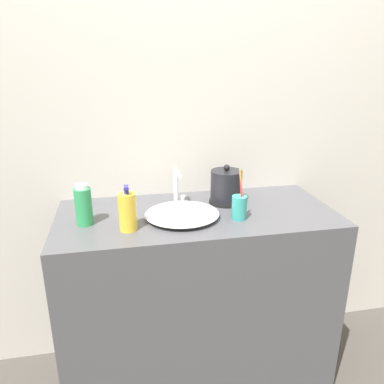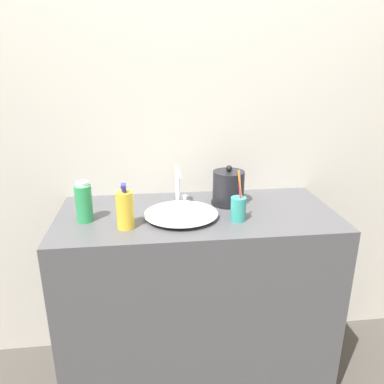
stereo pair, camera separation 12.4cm
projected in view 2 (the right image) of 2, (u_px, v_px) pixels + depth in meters
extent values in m
cube|color=beige|center=(189.00, 118.00, 1.86)|extent=(6.00, 0.04, 2.60)
cube|color=#4C4C51|center=(197.00, 298.00, 1.85)|extent=(1.26, 0.57, 0.92)
ellipsoid|color=white|center=(181.00, 213.00, 1.64)|extent=(0.33, 0.31, 0.04)
cylinder|color=silver|center=(178.00, 185.00, 1.78)|extent=(0.02, 0.02, 0.19)
cylinder|color=silver|center=(179.00, 172.00, 1.69)|extent=(0.02, 0.13, 0.02)
cylinder|color=silver|center=(185.00, 199.00, 1.81)|extent=(0.02, 0.02, 0.04)
cylinder|color=black|center=(228.00, 202.00, 1.81)|extent=(0.16, 0.16, 0.01)
cylinder|color=black|center=(228.00, 188.00, 1.78)|extent=(0.15, 0.15, 0.16)
sphere|color=black|center=(229.00, 168.00, 1.75)|extent=(0.03, 0.03, 0.03)
cylinder|color=teal|center=(238.00, 209.00, 1.60)|extent=(0.07, 0.07, 0.10)
cylinder|color=#B24CCC|center=(240.00, 192.00, 1.57)|extent=(0.02, 0.01, 0.18)
cylinder|color=yellow|center=(241.00, 191.00, 1.57)|extent=(0.03, 0.02, 0.19)
cylinder|color=#E5333F|center=(240.00, 192.00, 1.57)|extent=(0.03, 0.01, 0.18)
cylinder|color=gold|center=(125.00, 210.00, 1.52)|extent=(0.07, 0.07, 0.16)
cylinder|color=#333399|center=(124.00, 189.00, 1.49)|extent=(0.02, 0.02, 0.02)
cube|color=#333399|center=(123.00, 186.00, 1.47)|extent=(0.02, 0.04, 0.01)
cylinder|color=#2D9956|center=(84.00, 204.00, 1.59)|extent=(0.07, 0.07, 0.16)
cylinder|color=white|center=(82.00, 184.00, 1.56)|extent=(0.05, 0.05, 0.02)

